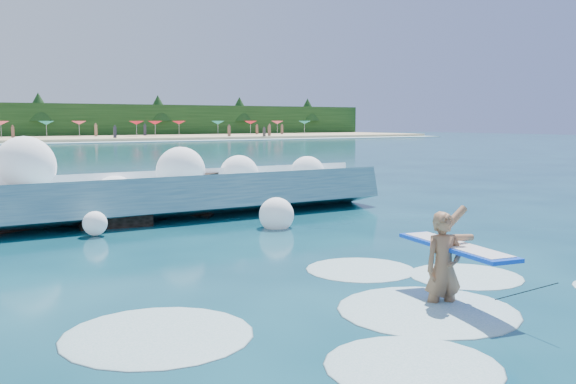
% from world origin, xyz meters
% --- Properties ---
extents(ground, '(200.00, 200.00, 0.00)m').
position_xyz_m(ground, '(0.00, 0.00, 0.00)').
color(ground, '#083141').
rests_on(ground, ground).
extents(breaking_wave, '(17.80, 2.78, 1.53)m').
position_xyz_m(breaking_wave, '(-1.43, 7.84, 0.54)').
color(breaking_wave, teal).
rests_on(breaking_wave, ground).
extents(rock_cluster, '(8.26, 3.18, 1.32)m').
position_xyz_m(rock_cluster, '(-0.67, 8.01, 0.42)').
color(rock_cluster, black).
rests_on(rock_cluster, ground).
extents(surfer_with_board, '(1.06, 2.82, 1.59)m').
position_xyz_m(surfer_with_board, '(1.46, -2.16, 0.59)').
color(surfer_with_board, '#936545').
rests_on(surfer_with_board, ground).
extents(wave_spray, '(15.19, 4.84, 2.31)m').
position_xyz_m(wave_spray, '(-1.57, 7.80, 1.00)').
color(wave_spray, white).
rests_on(wave_spray, ground).
extents(surf_foam, '(8.66, 5.64, 0.12)m').
position_xyz_m(surf_foam, '(0.52, -1.73, 0.00)').
color(surf_foam, silver).
rests_on(surf_foam, ground).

